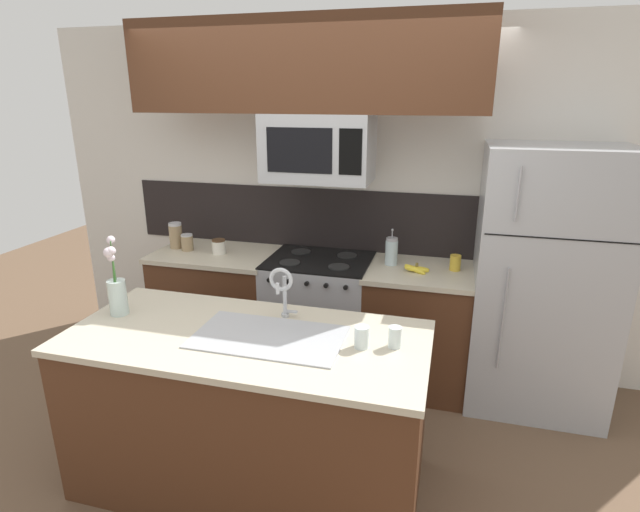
{
  "coord_description": "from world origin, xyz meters",
  "views": [
    {
      "loc": [
        0.92,
        -2.48,
        2.08
      ],
      "look_at": [
        0.18,
        0.27,
        1.16
      ],
      "focal_mm": 28.0,
      "sensor_mm": 36.0,
      "label": 1
    }
  ],
  "objects": [
    {
      "name": "splash_band",
      "position": [
        0.0,
        1.22,
        1.15
      ],
      "size": [
        3.31,
        0.01,
        0.48
      ],
      "primitive_type": "cube",
      "color": "black",
      "rests_on": "rear_partition"
    },
    {
      "name": "back_counter_left",
      "position": [
        -0.84,
        0.9,
        0.46
      ],
      "size": [
        0.94,
        0.65,
        0.91
      ],
      "color": "#4C2B19",
      "rests_on": "ground"
    },
    {
      "name": "drinking_glass",
      "position": [
        0.55,
        -0.33,
        0.96
      ],
      "size": [
        0.07,
        0.07,
        0.11
      ],
      "color": "silver",
      "rests_on": "island_counter"
    },
    {
      "name": "coffee_tin",
      "position": [
        0.97,
        0.95,
        0.97
      ],
      "size": [
        0.08,
        0.08,
        0.11
      ],
      "primitive_type": "cylinder",
      "color": "gold",
      "rests_on": "back_counter_right"
    },
    {
      "name": "stove_range",
      "position": [
        0.0,
        0.9,
        0.46
      ],
      "size": [
        0.76,
        0.64,
        0.93
      ],
      "color": "#A8AAAF",
      "rests_on": "ground"
    },
    {
      "name": "storage_jar_medium",
      "position": [
        -1.07,
        0.88,
        0.97
      ],
      "size": [
        0.09,
        0.09,
        0.13
      ],
      "color": "#997F5B",
      "rests_on": "back_counter_left"
    },
    {
      "name": "ground_plane",
      "position": [
        0.0,
        0.0,
        0.0
      ],
      "size": [
        10.0,
        10.0,
        0.0
      ],
      "primitive_type": "plane",
      "color": "brown"
    },
    {
      "name": "french_press",
      "position": [
        0.52,
        0.96,
        1.01
      ],
      "size": [
        0.09,
        0.09,
        0.27
      ],
      "color": "silver",
      "rests_on": "back_counter_right"
    },
    {
      "name": "spare_glass",
      "position": [
        0.7,
        -0.28,
        0.96
      ],
      "size": [
        0.07,
        0.07,
        0.11
      ],
      "color": "silver",
      "rests_on": "island_counter"
    },
    {
      "name": "microwave",
      "position": [
        0.0,
        0.88,
        1.74
      ],
      "size": [
        0.74,
        0.4,
        0.46
      ],
      "color": "#A8AAAF"
    },
    {
      "name": "rear_partition",
      "position": [
        0.3,
        1.28,
        1.3
      ],
      "size": [
        5.2,
        0.1,
        2.6
      ],
      "primitive_type": "cube",
      "color": "silver",
      "rests_on": "ground"
    },
    {
      "name": "refrigerator",
      "position": [
        1.55,
        0.92,
        0.9
      ],
      "size": [
        0.89,
        0.74,
        1.79
      ],
      "color": "#A8AAAF",
      "rests_on": "ground"
    },
    {
      "name": "sink_faucet",
      "position": [
        0.08,
        -0.13,
        1.11
      ],
      "size": [
        0.14,
        0.14,
        0.31
      ],
      "color": "#B7BABF",
      "rests_on": "island_counter"
    },
    {
      "name": "banana_bunch",
      "position": [
        0.72,
        0.84,
        0.93
      ],
      "size": [
        0.19,
        0.12,
        0.08
      ],
      "color": "yellow",
      "rests_on": "back_counter_right"
    },
    {
      "name": "kitchen_sink",
      "position": [
        0.08,
        -0.35,
        0.84
      ],
      "size": [
        0.76,
        0.44,
        0.16
      ],
      "color": "#ADAFB5",
      "rests_on": "island_counter"
    },
    {
      "name": "storage_jar_short",
      "position": [
        -0.8,
        0.87,
        0.97
      ],
      "size": [
        0.11,
        0.11,
        0.11
      ],
      "color": "silver",
      "rests_on": "back_counter_left"
    },
    {
      "name": "back_counter_right",
      "position": [
        0.74,
        0.9,
        0.46
      ],
      "size": [
        0.75,
        0.65,
        0.91
      ],
      "color": "#4C2B19",
      "rests_on": "ground"
    },
    {
      "name": "island_counter",
      "position": [
        -0.05,
        -0.35,
        0.46
      ],
      "size": [
        1.87,
        0.85,
        0.91
      ],
      "color": "#4C2B19",
      "rests_on": "ground"
    },
    {
      "name": "storage_jar_tall",
      "position": [
        -1.19,
        0.92,
        1.01
      ],
      "size": [
        0.1,
        0.1,
        0.21
      ],
      "color": "#997F5B",
      "rests_on": "back_counter_left"
    },
    {
      "name": "flower_vase",
      "position": [
        -0.83,
        -0.3,
        1.04
      ],
      "size": [
        0.1,
        0.12,
        0.45
      ],
      "color": "silver",
      "rests_on": "island_counter"
    },
    {
      "name": "upper_cabinet_band",
      "position": [
        -0.09,
        0.85,
        2.26
      ],
      "size": [
        2.4,
        0.34,
        0.6
      ],
      "primitive_type": "cube",
      "color": "#4C2B19"
    }
  ]
}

